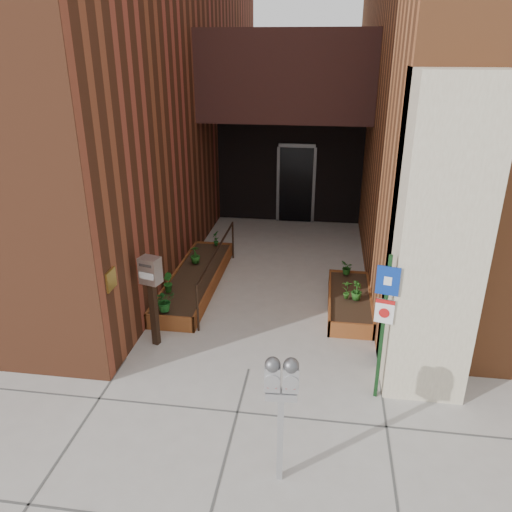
% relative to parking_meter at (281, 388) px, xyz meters
% --- Properties ---
extents(ground, '(80.00, 80.00, 0.00)m').
position_rel_parking_meter_xyz_m(ground, '(-0.68, 2.03, -1.28)').
color(ground, '#9E9991').
rests_on(ground, ground).
extents(architecture, '(20.00, 14.60, 10.00)m').
position_rel_parking_meter_xyz_m(architecture, '(-0.86, 8.92, 3.70)').
color(architecture, brown).
rests_on(architecture, ground).
extents(planter_left, '(0.90, 3.60, 0.30)m').
position_rel_parking_meter_xyz_m(planter_left, '(-2.23, 4.73, -1.14)').
color(planter_left, maroon).
rests_on(planter_left, ground).
extents(planter_right, '(0.80, 2.20, 0.30)m').
position_rel_parking_meter_xyz_m(planter_right, '(0.92, 4.23, -1.14)').
color(planter_right, maroon).
rests_on(planter_right, ground).
extents(handrail, '(0.04, 3.34, 0.90)m').
position_rel_parking_meter_xyz_m(handrail, '(-1.73, 4.68, -0.53)').
color(handrail, black).
rests_on(handrail, ground).
extents(parking_meter, '(0.37, 0.18, 1.65)m').
position_rel_parking_meter_xyz_m(parking_meter, '(0.00, 0.00, 0.00)').
color(parking_meter, '#A6A5A8').
rests_on(parking_meter, ground).
extents(sign_post, '(0.30, 0.10, 2.19)m').
position_rel_parking_meter_xyz_m(sign_post, '(1.21, 1.65, 0.07)').
color(sign_post, '#123215').
rests_on(sign_post, ground).
extents(payment_dropbox, '(0.36, 0.31, 1.58)m').
position_rel_parking_meter_xyz_m(payment_dropbox, '(-2.33, 2.53, -0.14)').
color(payment_dropbox, black).
rests_on(payment_dropbox, ground).
extents(shrub_left_a, '(0.50, 0.50, 0.40)m').
position_rel_parking_meter_xyz_m(shrub_left_a, '(-2.35, 3.13, -0.78)').
color(shrub_left_a, '#19591D').
rests_on(shrub_left_a, planter_left).
extents(shrub_left_b, '(0.29, 0.29, 0.37)m').
position_rel_parking_meter_xyz_m(shrub_left_b, '(-2.53, 3.87, -0.79)').
color(shrub_left_b, '#1B5B1A').
rests_on(shrub_left_b, planter_left).
extents(shrub_left_c, '(0.27, 0.27, 0.38)m').
position_rel_parking_meter_xyz_m(shrub_left_c, '(-2.36, 5.27, -0.78)').
color(shrub_left_c, '#1C5217').
rests_on(shrub_left_c, planter_left).
extents(shrub_left_d, '(0.22, 0.22, 0.36)m').
position_rel_parking_meter_xyz_m(shrub_left_d, '(-2.14, 6.33, -0.80)').
color(shrub_left_d, '#165018').
rests_on(shrub_left_d, planter_left).
extents(shrub_right_a, '(0.26, 0.26, 0.36)m').
position_rel_parking_meter_xyz_m(shrub_right_a, '(1.02, 4.05, -0.80)').
color(shrub_right_a, '#1D5016').
rests_on(shrub_right_a, planter_right).
extents(shrub_right_b, '(0.21, 0.21, 0.37)m').
position_rel_parking_meter_xyz_m(shrub_right_b, '(0.84, 4.05, -0.79)').
color(shrub_right_b, '#275D1A').
rests_on(shrub_right_b, planter_right).
extents(shrub_right_c, '(0.28, 0.28, 0.29)m').
position_rel_parking_meter_xyz_m(shrub_right_c, '(0.87, 5.13, -0.83)').
color(shrub_right_c, '#1B5317').
rests_on(shrub_right_c, planter_right).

